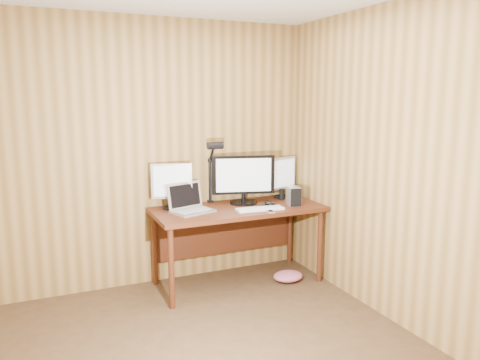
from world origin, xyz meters
TOP-DOWN VIEW (x-y plane):
  - room_shell at (0.00, 0.00)m, footprint 4.00×4.00m
  - desk at (0.93, 1.70)m, footprint 1.60×0.70m
  - monitor_center at (1.04, 1.75)m, footprint 0.60×0.27m
  - monitor_left at (0.35, 1.83)m, footprint 0.37×0.18m
  - monitor_right at (1.53, 1.84)m, footprint 0.36×0.17m
  - laptop at (0.46, 1.66)m, footprint 0.42×0.37m
  - keyboard at (1.07, 1.45)m, footprint 0.45×0.18m
  - mousepad at (1.22, 1.54)m, footprint 0.22×0.19m
  - mouse at (1.22, 1.54)m, footprint 0.11×0.14m
  - hard_drive at (1.46, 1.50)m, footprint 0.14×0.18m
  - phone at (1.12, 1.33)m, footprint 0.06×0.11m
  - speaker at (1.46, 1.75)m, footprint 0.05×0.05m
  - desk_lamp at (0.77, 1.86)m, footprint 0.15×0.21m
  - fabric_pile at (1.39, 1.46)m, footprint 0.35×0.31m

SIDE VIEW (x-z plane):
  - fabric_pile at x=1.39m, z-range 0.00..0.09m
  - desk at x=0.93m, z-range 0.25..1.00m
  - mousepad at x=1.22m, z-range 0.75..0.75m
  - phone at x=1.12m, z-range 0.75..0.76m
  - keyboard at x=1.07m, z-range 0.75..0.77m
  - mouse at x=1.22m, z-range 0.75..0.80m
  - speaker at x=1.46m, z-range 0.75..0.86m
  - laptop at x=0.46m, z-range 0.68..0.94m
  - hard_drive at x=1.46m, z-range 0.75..0.93m
  - monitor_right at x=1.53m, z-range 0.77..1.18m
  - monitor_left at x=0.35m, z-range 0.77..1.19m
  - monitor_center at x=1.04m, z-range 0.76..1.23m
  - desk_lamp at x=0.77m, z-range 0.83..1.48m
  - room_shell at x=0.00m, z-range -0.75..3.25m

